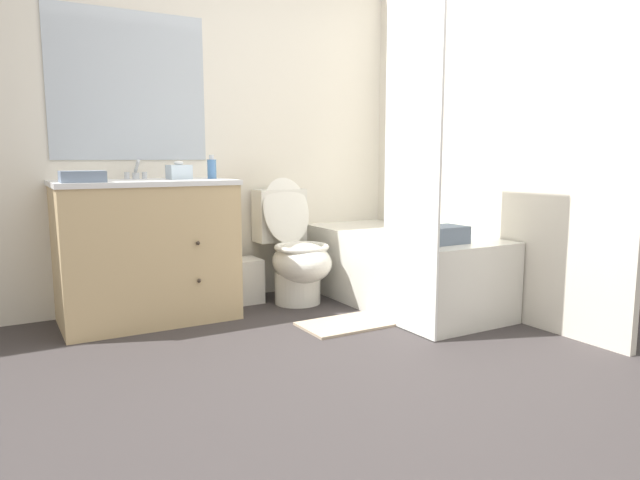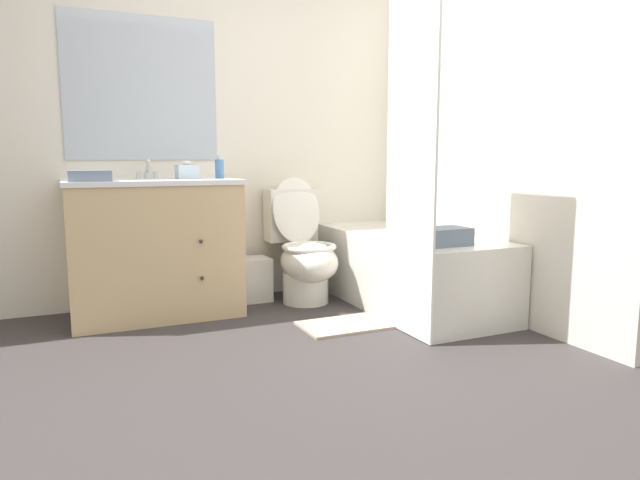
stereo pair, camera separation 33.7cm
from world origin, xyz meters
TOP-DOWN VIEW (x-y plane):
  - ground_plane at (0.00, 0.00)m, footprint 14.00×14.00m
  - wall_back at (-0.01, 1.73)m, footprint 8.00×0.06m
  - wall_right at (1.26, 0.85)m, footprint 0.05×2.70m
  - vanity_cabinet at (-0.72, 1.42)m, footprint 1.05×0.61m
  - sink_faucet at (-0.72, 1.61)m, footprint 0.14×0.12m
  - toilet at (0.28, 1.35)m, footprint 0.37×0.68m
  - bathtub at (0.89, 0.94)m, footprint 0.68×1.52m
  - shower_curtain at (0.53, 0.41)m, footprint 0.01×0.48m
  - wastebasket at (-0.05, 1.52)m, footprint 0.27×0.23m
  - tissue_box at (-0.49, 1.44)m, footprint 0.13×0.14m
  - soap_dispenser at (-0.29, 1.40)m, footprint 0.06×0.06m
  - hand_towel_folded at (-1.08, 1.24)m, footprint 0.23×0.15m
  - bath_towel_folded at (0.75, 0.43)m, footprint 0.34×0.20m
  - bath_mat at (0.28, 0.69)m, footprint 0.54×0.35m

SIDE VIEW (x-z plane):
  - ground_plane at x=0.00m, z-range 0.00..0.00m
  - bath_mat at x=0.28m, z-range 0.00..0.02m
  - wastebasket at x=-0.05m, z-range 0.00..0.31m
  - bathtub at x=0.89m, z-range 0.00..0.50m
  - toilet at x=0.28m, z-range -0.09..0.78m
  - vanity_cabinet at x=-0.72m, z-range 0.01..0.88m
  - bath_towel_folded at x=0.75m, z-range 0.50..0.60m
  - hand_towel_folded at x=-1.08m, z-range 0.87..0.93m
  - sink_faucet at x=-0.72m, z-range 0.84..0.97m
  - tissue_box at x=-0.49m, z-range 0.86..0.98m
  - soap_dispenser at x=-0.29m, z-range 0.86..1.01m
  - shower_curtain at x=0.53m, z-range 0.00..1.89m
  - wall_right at x=1.26m, z-range 0.00..2.50m
  - wall_back at x=-0.01m, z-range 0.00..2.50m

